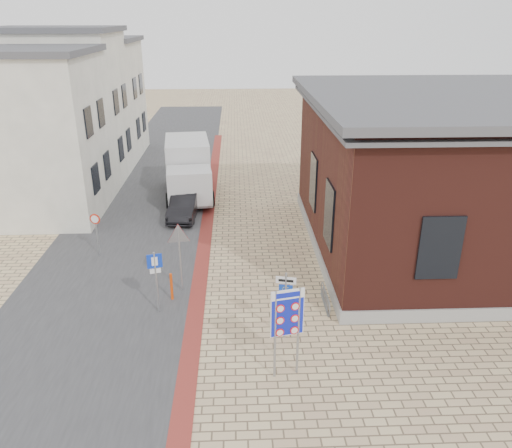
{
  "coord_description": "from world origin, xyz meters",
  "views": [
    {
      "loc": [
        -0.48,
        -13.19,
        9.68
      ],
      "look_at": [
        0.25,
        4.64,
        2.2
      ],
      "focal_mm": 35.0,
      "sensor_mm": 36.0,
      "label": 1
    }
  ],
  "objects_px": {
    "box_truck": "(188,169)",
    "parking_sign": "(155,272)",
    "bollard": "(172,287)",
    "essen_sign": "(286,296)",
    "border_sign": "(287,315)",
    "sedan": "(184,205)"
  },
  "relations": [
    {
      "from": "border_sign",
      "to": "bollard",
      "type": "height_order",
      "value": "border_sign"
    },
    {
      "from": "bollard",
      "to": "parking_sign",
      "type": "bearing_deg",
      "value": -115.83
    },
    {
      "from": "sedan",
      "to": "border_sign",
      "type": "relative_size",
      "value": 1.34
    },
    {
      "from": "border_sign",
      "to": "bollard",
      "type": "bearing_deg",
      "value": 118.68
    },
    {
      "from": "box_truck",
      "to": "parking_sign",
      "type": "xyz_separation_m",
      "value": [
        -0.08,
        -12.32,
        -0.04
      ]
    },
    {
      "from": "sedan",
      "to": "box_truck",
      "type": "relative_size",
      "value": 0.61
    },
    {
      "from": "box_truck",
      "to": "border_sign",
      "type": "xyz_separation_m",
      "value": [
        4.08,
        -15.82,
        0.42
      ]
    },
    {
      "from": "box_truck",
      "to": "border_sign",
      "type": "height_order",
      "value": "box_truck"
    },
    {
      "from": "parking_sign",
      "to": "bollard",
      "type": "xyz_separation_m",
      "value": [
        0.39,
        0.8,
        -1.04
      ]
    },
    {
      "from": "border_sign",
      "to": "bollard",
      "type": "xyz_separation_m",
      "value": [
        -3.78,
        4.3,
        -1.5
      ]
    },
    {
      "from": "parking_sign",
      "to": "bollard",
      "type": "bearing_deg",
      "value": 49.85
    },
    {
      "from": "sedan",
      "to": "essen_sign",
      "type": "distance_m",
      "value": 11.64
    },
    {
      "from": "essen_sign",
      "to": "parking_sign",
      "type": "bearing_deg",
      "value": 171.49
    },
    {
      "from": "box_truck",
      "to": "bollard",
      "type": "bearing_deg",
      "value": -94.72
    },
    {
      "from": "border_sign",
      "to": "essen_sign",
      "type": "xyz_separation_m",
      "value": [
        0.14,
        1.8,
        -0.47
      ]
    },
    {
      "from": "essen_sign",
      "to": "bollard",
      "type": "xyz_separation_m",
      "value": [
        -3.91,
        2.5,
        -1.02
      ]
    },
    {
      "from": "bollard",
      "to": "border_sign",
      "type": "bearing_deg",
      "value": -48.72
    },
    {
      "from": "sedan",
      "to": "bollard",
      "type": "xyz_separation_m",
      "value": [
        0.29,
        -8.31,
        -0.08
      ]
    },
    {
      "from": "sedan",
      "to": "essen_sign",
      "type": "height_order",
      "value": "essen_sign"
    },
    {
      "from": "box_truck",
      "to": "essen_sign",
      "type": "xyz_separation_m",
      "value": [
        4.22,
        -14.02,
        -0.06
      ]
    },
    {
      "from": "box_truck",
      "to": "essen_sign",
      "type": "bearing_deg",
      "value": -79.49
    },
    {
      "from": "essen_sign",
      "to": "parking_sign",
      "type": "height_order",
      "value": "essen_sign"
    }
  ]
}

